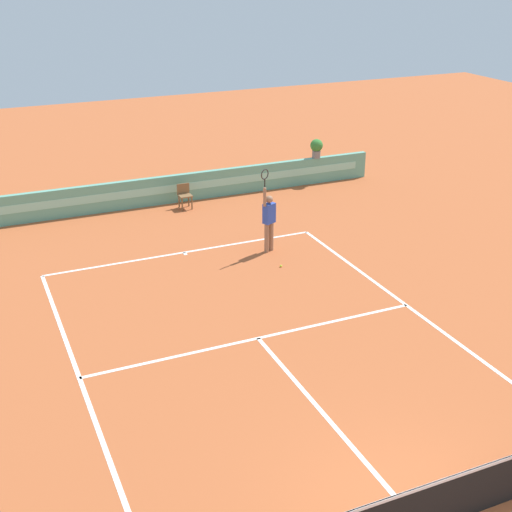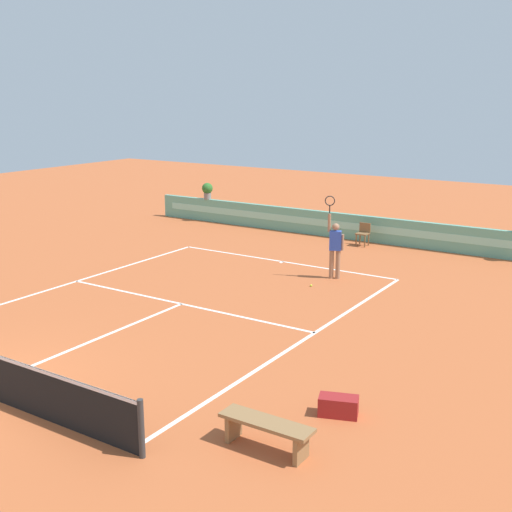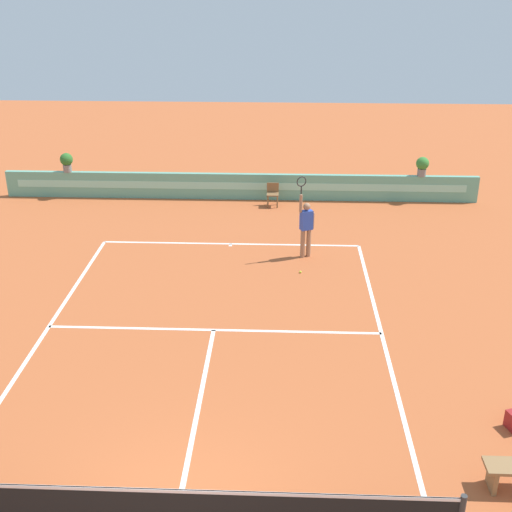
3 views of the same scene
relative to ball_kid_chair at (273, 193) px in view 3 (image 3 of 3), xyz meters
name	(u,v)px [view 3 (image 3 of 3)]	position (x,y,z in m)	size (l,w,h in m)	color
ground_plane	(212,338)	(-1.28, -9.66, -0.48)	(60.00, 60.00, 0.00)	#B2562D
court_lines	(215,323)	(-1.28, -8.94, -0.47)	(8.32, 11.94, 0.01)	white
net	(171,511)	(-1.28, -15.66, 0.03)	(8.92, 0.10, 1.00)	#333333
back_wall_barrier	(240,186)	(-1.28, 0.73, 0.02)	(18.00, 0.21, 1.00)	#60A88E
ball_kid_chair	(273,193)	(0.00, 0.00, 0.00)	(0.44, 0.44, 0.85)	brown
tennis_player	(306,225)	(1.09, -4.67, 0.57)	(0.58, 0.35, 2.58)	#9E7051
tennis_ball_near_baseline	(300,272)	(0.92, -5.87, -0.44)	(0.07, 0.07, 0.07)	#CCE033
potted_plant_far_right	(422,165)	(5.55, 0.73, 0.93)	(0.48, 0.48, 0.72)	gray
potted_plant_far_left	(67,161)	(-7.87, 0.73, 0.93)	(0.48, 0.48, 0.72)	gray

